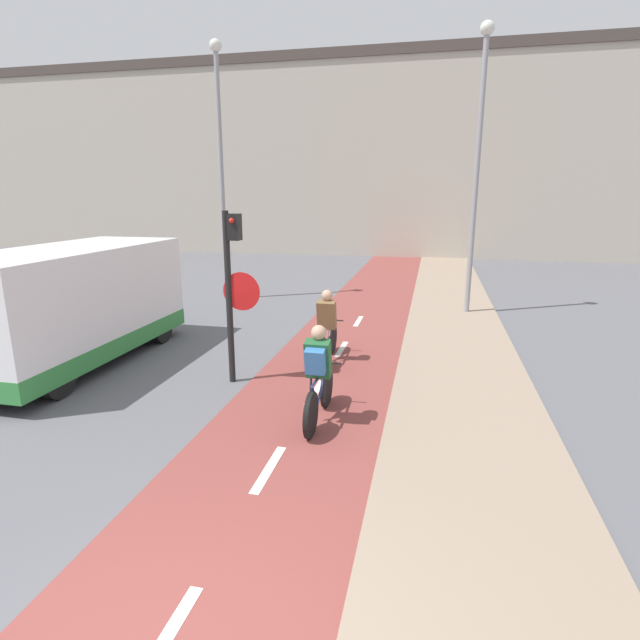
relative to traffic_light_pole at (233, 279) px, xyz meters
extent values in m
cube|color=white|center=(1.51, -2.72, -1.86)|extent=(0.12, 1.10, 0.00)
cube|color=white|center=(1.51, -0.22, -1.86)|extent=(0.12, 1.10, 0.00)
cube|color=white|center=(1.51, 2.28, -1.86)|extent=(0.12, 1.10, 0.00)
cube|color=white|center=(1.51, 4.78, -1.86)|extent=(0.12, 1.10, 0.00)
cube|color=#B2A899|center=(1.51, 21.49, 3.07)|extent=(60.00, 5.00, 9.90)
cube|color=#473D38|center=(1.51, 21.49, 8.27)|extent=(60.00, 5.20, 0.50)
cylinder|color=black|center=(-0.09, 0.00, -0.37)|extent=(0.11, 0.11, 3.03)
cube|color=black|center=(0.07, 0.00, 0.88)|extent=(0.20, 0.20, 0.44)
sphere|color=red|center=(0.07, -0.11, 0.99)|extent=(0.09, 0.09, 0.09)
cone|color=red|center=(0.15, 0.00, -0.22)|extent=(0.67, 0.01, 0.67)
cone|color=silver|center=(0.15, 0.00, -0.22)|extent=(0.60, 0.02, 0.60)
cylinder|color=gray|center=(-3.09, 6.85, 1.79)|extent=(0.14, 0.14, 7.33)
sphere|color=silver|center=(-3.09, 6.85, 5.56)|extent=(0.36, 0.36, 0.36)
cylinder|color=gray|center=(4.36, 6.47, 1.72)|extent=(0.14, 0.14, 7.20)
sphere|color=silver|center=(4.36, 6.47, 5.42)|extent=(0.36, 0.36, 0.36)
cylinder|color=black|center=(1.80, -1.76, -1.55)|extent=(0.07, 0.65, 0.65)
cylinder|color=black|center=(1.80, -0.69, -1.55)|extent=(0.07, 0.65, 0.65)
cylinder|color=navy|center=(1.80, -1.02, -1.38)|extent=(0.04, 0.68, 0.41)
cylinder|color=navy|center=(1.80, -1.51, -1.37)|extent=(0.04, 0.35, 0.43)
cylinder|color=navy|center=(1.80, -1.18, -1.18)|extent=(0.04, 0.99, 0.07)
cylinder|color=navy|center=(1.80, -1.55, -1.56)|extent=(0.04, 0.41, 0.05)
cylinder|color=black|center=(1.80, -0.69, -1.15)|extent=(0.46, 0.03, 0.03)
cube|color=#235B33|center=(1.80, -1.30, -0.88)|extent=(0.36, 0.31, 0.59)
sphere|color=tan|center=(1.80, -1.26, -0.50)|extent=(0.22, 0.22, 0.22)
cylinder|color=#232328|center=(1.70, -1.34, -1.32)|extent=(0.04, 0.07, 0.41)
cylinder|color=#232328|center=(1.90, -1.34, -1.32)|extent=(0.04, 0.07, 0.41)
cube|color=#3370B2|center=(1.80, -1.48, -0.86)|extent=(0.28, 0.23, 0.39)
cylinder|color=black|center=(1.35, 0.96, -1.56)|extent=(0.07, 0.64, 0.64)
cylinder|color=black|center=(1.35, 2.03, -1.56)|extent=(0.07, 0.64, 0.64)
cylinder|color=slate|center=(1.35, 1.70, -1.39)|extent=(0.04, 0.68, 0.40)
cylinder|color=slate|center=(1.35, 1.21, -1.38)|extent=(0.04, 0.35, 0.42)
cylinder|color=slate|center=(1.35, 1.54, -1.19)|extent=(0.04, 0.99, 0.07)
cylinder|color=slate|center=(1.35, 1.17, -1.57)|extent=(0.04, 0.41, 0.05)
cylinder|color=black|center=(1.35, 2.03, -1.16)|extent=(0.46, 0.03, 0.03)
cube|color=brown|center=(1.35, 1.42, -0.90)|extent=(0.36, 0.31, 0.59)
sphere|color=tan|center=(1.35, 1.46, -0.52)|extent=(0.22, 0.22, 0.22)
cylinder|color=#232328|center=(1.25, 1.38, -1.33)|extent=(0.04, 0.07, 0.40)
cylinder|color=#232328|center=(1.45, 1.38, -1.33)|extent=(0.04, 0.07, 0.40)
cube|color=white|center=(-3.52, 0.29, -0.61)|extent=(2.05, 5.05, 2.05)
cube|color=#33843D|center=(-3.52, 0.29, -1.46)|extent=(2.06, 5.06, 0.36)
cube|color=black|center=(-3.52, 2.80, -0.25)|extent=(1.85, 0.04, 0.70)
cylinder|color=black|center=(-4.44, 1.93, -1.53)|extent=(0.18, 0.70, 0.70)
cylinder|color=black|center=(-2.60, 1.93, -1.53)|extent=(0.18, 0.70, 0.70)
cylinder|color=black|center=(-2.60, -1.35, -1.53)|extent=(0.18, 0.70, 0.70)
camera|label=1|loc=(3.32, -7.93, 1.42)|focal=28.00mm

